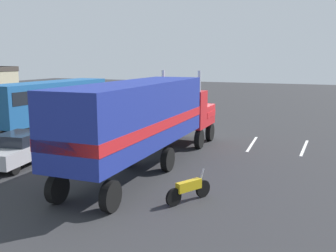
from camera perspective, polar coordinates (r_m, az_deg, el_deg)
name	(u,v)px	position (r m, az deg, el deg)	size (l,w,h in m)	color
ground_plane	(197,140)	(25.04, 4.27, -2.05)	(120.00, 120.00, 0.00)	#2D2D30
lane_stripe_near	(252,144)	(24.35, 12.24, -2.58)	(4.40, 0.16, 0.01)	silver
lane_stripe_mid	(304,148)	(24.16, 19.37, -3.02)	(4.40, 0.16, 0.01)	silver
semi_truck	(147,116)	(18.20, -3.15, 1.51)	(14.23, 3.22, 4.50)	red
person_bystander	(122,134)	(22.34, -6.71, -1.21)	(0.34, 0.46, 1.63)	black
parked_bus	(52,99)	(31.64, -16.67, 3.86)	(11.07, 2.90, 3.40)	#1E5999
parked_car	(19,149)	(20.41, -21.06, -3.13)	(4.64, 2.51, 1.57)	#B7B7BC
motorcycle	(189,189)	(14.36, 3.11, -9.20)	(1.92, 1.06, 1.12)	black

